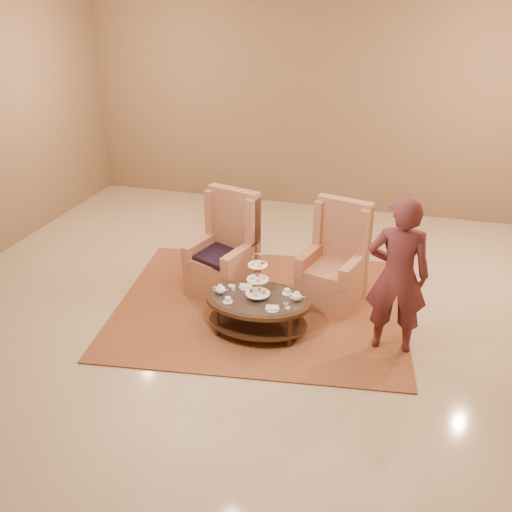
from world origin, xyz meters
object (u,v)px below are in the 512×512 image
(person, at_px, (398,276))
(tea_table, at_px, (258,304))
(armchair_left, at_px, (226,258))
(armchair_right, at_px, (335,269))

(person, bearing_deg, tea_table, 0.28)
(armchair_left, height_order, armchair_right, armchair_left)
(armchair_left, bearing_deg, person, -3.59)
(tea_table, bearing_deg, armchair_left, 126.90)
(armchair_left, xyz_separation_m, person, (2.02, -0.72, 0.41))
(tea_table, height_order, armchair_left, armchair_left)
(armchair_left, xyz_separation_m, armchair_right, (1.30, 0.11, -0.02))
(tea_table, distance_m, person, 1.48)
(tea_table, xyz_separation_m, armchair_right, (0.67, 0.92, 0.06))
(armchair_left, distance_m, person, 2.19)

